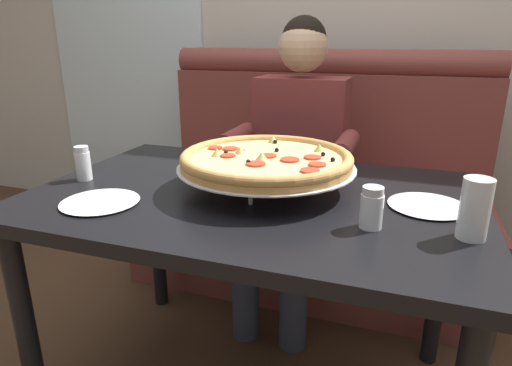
% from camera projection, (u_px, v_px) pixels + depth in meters
% --- Properties ---
extents(window_panel, '(1.10, 0.02, 2.80)m').
position_uv_depth(window_panel, '(123.00, 2.00, 2.79)').
color(window_panel, white).
rests_on(window_panel, ground_plane).
extents(booth_bench, '(1.66, 0.78, 1.13)m').
position_uv_depth(booth_bench, '(312.00, 199.00, 2.23)').
color(booth_bench, brown).
rests_on(booth_bench, ground_plane).
extents(dining_table, '(1.32, 0.87, 0.74)m').
position_uv_depth(dining_table, '(253.00, 219.00, 1.34)').
color(dining_table, black).
rests_on(dining_table, ground_plane).
extents(diner_main, '(0.54, 0.64, 1.27)m').
position_uv_depth(diner_main, '(295.00, 152.00, 1.90)').
color(diner_main, '#2D3342').
rests_on(diner_main, ground_plane).
extents(pizza, '(0.54, 0.54, 0.12)m').
position_uv_depth(pizza, '(266.00, 160.00, 1.32)').
color(pizza, silver).
rests_on(pizza, dining_table).
extents(shaker_parmesan, '(0.06, 0.06, 0.10)m').
position_uv_depth(shaker_parmesan, '(371.00, 211.00, 1.06)').
color(shaker_parmesan, white).
rests_on(shaker_parmesan, dining_table).
extents(shaker_pepper_flakes, '(0.05, 0.05, 0.11)m').
position_uv_depth(shaker_pepper_flakes, '(83.00, 166.00, 1.42)').
color(shaker_pepper_flakes, white).
rests_on(shaker_pepper_flakes, dining_table).
extents(plate_near_left, '(0.21, 0.21, 0.02)m').
position_uv_depth(plate_near_left, '(428.00, 204.00, 1.19)').
color(plate_near_left, white).
rests_on(plate_near_left, dining_table).
extents(plate_near_right, '(0.22, 0.22, 0.02)m').
position_uv_depth(plate_near_right, '(100.00, 200.00, 1.22)').
color(plate_near_right, white).
rests_on(plate_near_right, dining_table).
extents(drinking_glass, '(0.07, 0.07, 0.15)m').
position_uv_depth(drinking_glass, '(474.00, 213.00, 0.99)').
color(drinking_glass, silver).
rests_on(drinking_glass, dining_table).
extents(patio_chair, '(0.40, 0.41, 0.86)m').
position_uv_depth(patio_chair, '(164.00, 118.00, 3.77)').
color(patio_chair, black).
rests_on(patio_chair, ground_plane).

